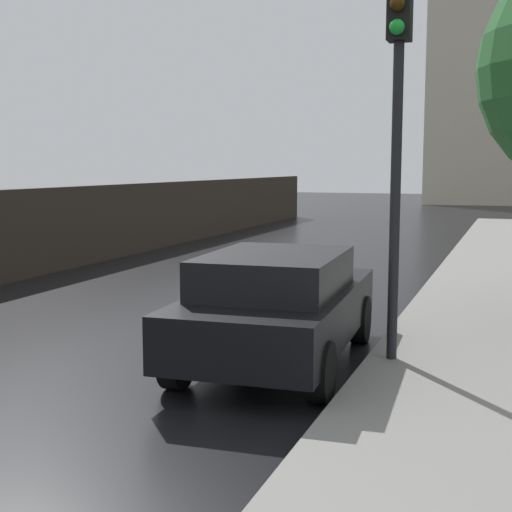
{
  "coord_description": "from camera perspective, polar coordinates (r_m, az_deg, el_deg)",
  "views": [
    {
      "loc": [
        5.64,
        -2.26,
        2.42
      ],
      "look_at": [
        2.33,
        6.7,
        1.2
      ],
      "focal_mm": 49.98,
      "sensor_mm": 36.0,
      "label": 1
    }
  ],
  "objects": [
    {
      "name": "car_black_mid_road",
      "position": [
        8.67,
        1.78,
        -3.91
      ],
      "size": [
        2.0,
        4.06,
        1.39
      ],
      "rotation": [
        0.0,
        0.0,
        0.06
      ],
      "color": "black",
      "rests_on": "ground"
    },
    {
      "name": "traffic_light",
      "position": [
        8.42,
        11.26,
        12.42
      ],
      "size": [
        0.26,
        0.39,
        4.42
      ],
      "color": "black",
      "rests_on": "sidewalk_strip"
    }
  ]
}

